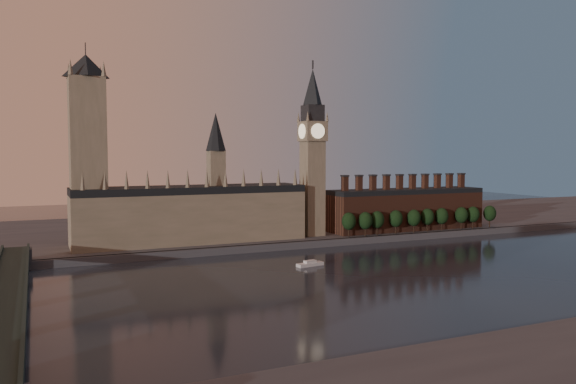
% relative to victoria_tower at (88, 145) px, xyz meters
% --- Properties ---
extents(ground, '(900.00, 900.00, 0.00)m').
position_rel_victoria_tower_xyz_m(ground, '(120.00, -115.00, -59.09)').
color(ground, black).
rests_on(ground, ground).
extents(north_bank, '(900.00, 182.00, 4.00)m').
position_rel_victoria_tower_xyz_m(north_bank, '(120.00, 63.04, -57.09)').
color(north_bank, '#4B4C51').
rests_on(north_bank, ground).
extents(palace_of_westminster, '(130.00, 30.30, 74.00)m').
position_rel_victoria_tower_xyz_m(palace_of_westminster, '(55.59, -0.09, -37.46)').
color(palace_of_westminster, gray).
rests_on(palace_of_westminster, north_bank).
extents(victoria_tower, '(24.00, 24.00, 108.00)m').
position_rel_victoria_tower_xyz_m(victoria_tower, '(0.00, 0.00, 0.00)').
color(victoria_tower, gray).
rests_on(victoria_tower, north_bank).
extents(big_ben, '(15.00, 15.00, 107.00)m').
position_rel_victoria_tower_xyz_m(big_ben, '(130.00, -5.00, -2.26)').
color(big_ben, gray).
rests_on(big_ben, north_bank).
extents(chimney_block, '(110.00, 25.00, 37.00)m').
position_rel_victoria_tower_xyz_m(chimney_block, '(200.00, -5.00, -41.27)').
color(chimney_block, '#552E20').
rests_on(chimney_block, north_bank).
extents(embankment_tree_0, '(8.60, 8.60, 14.88)m').
position_rel_victoria_tower_xyz_m(embankment_tree_0, '(147.39, -19.77, -45.62)').
color(embankment_tree_0, black).
rests_on(embankment_tree_0, north_bank).
extents(embankment_tree_1, '(8.60, 8.60, 14.88)m').
position_rel_victoria_tower_xyz_m(embankment_tree_1, '(158.14, -21.41, -45.62)').
color(embankment_tree_1, black).
rests_on(embankment_tree_1, north_bank).
extents(embankment_tree_2, '(8.60, 8.60, 14.88)m').
position_rel_victoria_tower_xyz_m(embankment_tree_2, '(167.54, -20.28, -45.62)').
color(embankment_tree_2, black).
rests_on(embankment_tree_2, north_bank).
extents(embankment_tree_3, '(8.60, 8.60, 14.88)m').
position_rel_victoria_tower_xyz_m(embankment_tree_3, '(181.65, -19.98, -45.62)').
color(embankment_tree_3, black).
rests_on(embankment_tree_3, north_bank).
extents(embankment_tree_4, '(8.60, 8.60, 14.88)m').
position_rel_victoria_tower_xyz_m(embankment_tree_4, '(194.59, -21.27, -45.62)').
color(embankment_tree_4, black).
rests_on(embankment_tree_4, north_bank).
extents(embankment_tree_5, '(8.60, 8.60, 14.88)m').
position_rel_victoria_tower_xyz_m(embankment_tree_5, '(206.60, -19.66, -45.62)').
color(embankment_tree_5, black).
rests_on(embankment_tree_5, north_bank).
extents(embankment_tree_6, '(8.60, 8.60, 14.88)m').
position_rel_victoria_tower_xyz_m(embankment_tree_6, '(217.65, -20.37, -45.62)').
color(embankment_tree_6, black).
rests_on(embankment_tree_6, north_bank).
extents(embankment_tree_7, '(8.60, 8.60, 14.88)m').
position_rel_victoria_tower_xyz_m(embankment_tree_7, '(233.91, -20.70, -45.62)').
color(embankment_tree_7, black).
rests_on(embankment_tree_7, north_bank).
extents(embankment_tree_8, '(8.60, 8.60, 14.88)m').
position_rel_victoria_tower_xyz_m(embankment_tree_8, '(243.92, -20.72, -45.62)').
color(embankment_tree_8, black).
rests_on(embankment_tree_8, north_bank).
extents(embankment_tree_9, '(8.60, 8.60, 14.88)m').
position_rel_victoria_tower_xyz_m(embankment_tree_9, '(259.26, -20.24, -45.62)').
color(embankment_tree_9, black).
rests_on(embankment_tree_9, north_bank).
extents(westminster_bridge, '(14.00, 200.00, 11.55)m').
position_rel_victoria_tower_xyz_m(westminster_bridge, '(-35.00, -117.70, -51.65)').
color(westminster_bridge, black).
rests_on(westminster_bridge, ground).
extents(river_boat, '(14.42, 6.27, 2.79)m').
position_rel_victoria_tower_xyz_m(river_boat, '(94.55, -72.66, -58.02)').
color(river_boat, silver).
rests_on(river_boat, ground).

